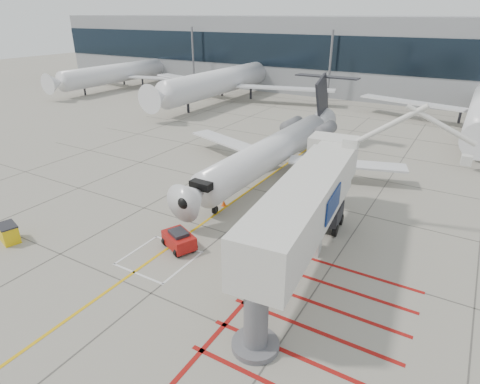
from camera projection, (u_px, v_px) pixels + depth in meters
The scene contains 13 objects.
ground_plane at pixel (193, 259), 26.06m from camera, with size 260.00×260.00×0.00m, color gray.
regional_jet at pixel (260, 142), 36.02m from camera, with size 24.65×31.08×8.14m, color silver, non-canonical shape.
jet_bridge at pixel (302, 215), 23.22m from camera, with size 9.40×19.85×7.94m, color silver, non-canonical shape.
pushback_tug at pixel (179, 239), 27.03m from camera, with size 2.38×1.49×1.39m, color #A51310, non-canonical shape.
spill_bin at pixel (9, 233), 27.85m from camera, with size 1.53×1.02×1.33m, color #E4BB0C, non-canonical shape.
baggage_cart at pixel (268, 220), 29.60m from camera, with size 2.04×1.29×1.29m, color #505054, non-canonical shape.
ground_power_unit at pixel (305, 240), 26.75m from camera, with size 2.08×1.21×1.64m, color silver, non-canonical shape.
cone_nose at pixel (224, 203), 33.18m from camera, with size 0.39×0.39×0.54m, color #FF4F0D.
cone_side at pixel (250, 224), 29.98m from camera, with size 0.31×0.31×0.43m, color orange.
terminal_building at pixel (465, 58), 73.45m from camera, with size 180.00×28.00×14.00m, color gray.
terminal_glass_band at pixel (460, 60), 62.02m from camera, with size 180.00×0.10×6.00m, color black.
bg_aircraft_a at pixel (124, 60), 84.06m from camera, with size 33.39×37.10×11.13m, color silver, non-canonical shape.
bg_aircraft_b at pixel (230, 63), 71.57m from camera, with size 38.01×42.24×12.67m, color silver, non-canonical shape.
Camera 1 is at (13.84, -17.33, 14.69)m, focal length 30.00 mm.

